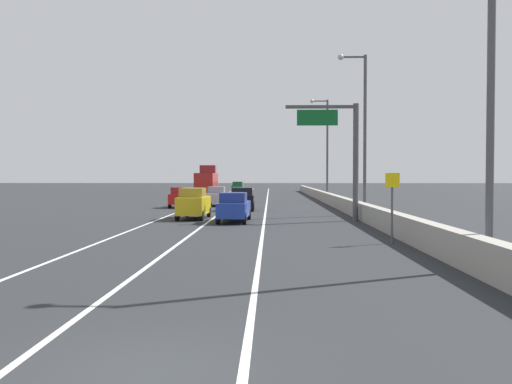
# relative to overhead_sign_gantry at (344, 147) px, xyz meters

# --- Properties ---
(ground_plane) EXTENTS (320.00, 320.00, 0.00)m
(ground_plane) POSITION_rel_overhead_sign_gantry_xyz_m (-6.61, 36.48, -4.73)
(ground_plane) COLOR #26282B
(lane_stripe_left) EXTENTS (0.16, 130.00, 0.00)m
(lane_stripe_left) POSITION_rel_overhead_sign_gantry_xyz_m (-12.11, 27.48, -4.73)
(lane_stripe_left) COLOR silver
(lane_stripe_left) RESTS_ON ground_plane
(lane_stripe_center) EXTENTS (0.16, 130.00, 0.00)m
(lane_stripe_center) POSITION_rel_overhead_sign_gantry_xyz_m (-8.61, 27.48, -4.73)
(lane_stripe_center) COLOR silver
(lane_stripe_center) RESTS_ON ground_plane
(lane_stripe_right) EXTENTS (0.16, 130.00, 0.00)m
(lane_stripe_right) POSITION_rel_overhead_sign_gantry_xyz_m (-5.11, 27.48, -4.73)
(lane_stripe_right) COLOR silver
(lane_stripe_right) RESTS_ON ground_plane
(jersey_barrier_right) EXTENTS (0.60, 120.00, 1.10)m
(jersey_barrier_right) POSITION_rel_overhead_sign_gantry_xyz_m (1.34, 12.48, -4.18)
(jersey_barrier_right) COLOR #9E998E
(jersey_barrier_right) RESTS_ON ground_plane
(overhead_sign_gantry) EXTENTS (4.68, 0.36, 7.50)m
(overhead_sign_gantry) POSITION_rel_overhead_sign_gantry_xyz_m (0.00, 0.00, 0.00)
(overhead_sign_gantry) COLOR #47474C
(overhead_sign_gantry) RESTS_ON ground_plane
(speed_advisory_sign) EXTENTS (0.60, 0.11, 3.00)m
(speed_advisory_sign) POSITION_rel_overhead_sign_gantry_xyz_m (0.44, -11.96, -2.96)
(speed_advisory_sign) COLOR #4C4C51
(speed_advisory_sign) RESTS_ON ground_plane
(lamp_post_right_near) EXTENTS (2.14, 0.44, 11.80)m
(lamp_post_right_near) POSITION_rel_overhead_sign_gantry_xyz_m (1.79, -18.33, 1.95)
(lamp_post_right_near) COLOR #4C4C51
(lamp_post_right_near) RESTS_ON ground_plane
(lamp_post_right_second) EXTENTS (2.14, 0.44, 11.80)m
(lamp_post_right_second) POSITION_rel_overhead_sign_gantry_xyz_m (1.99, 5.31, 1.95)
(lamp_post_right_second) COLOR #4C4C51
(lamp_post_right_second) RESTS_ON ground_plane
(lamp_post_right_third) EXTENTS (2.14, 0.44, 11.80)m
(lamp_post_right_third) POSITION_rel_overhead_sign_gantry_xyz_m (1.68, 28.95, 1.95)
(lamp_post_right_third) COLOR #4C4C51
(lamp_post_right_third) RESTS_ON ground_plane
(car_green_0) EXTENTS (1.96, 4.40, 1.94)m
(car_green_0) POSITION_rel_overhead_sign_gantry_xyz_m (-10.31, 59.14, -3.76)
(car_green_0) COLOR #196033
(car_green_0) RESTS_ON ground_plane
(car_yellow_1) EXTENTS (1.88, 4.48, 2.08)m
(car_yellow_1) POSITION_rel_overhead_sign_gantry_xyz_m (-9.86, 1.29, -3.69)
(car_yellow_1) COLOR gold
(car_yellow_1) RESTS_ON ground_plane
(car_black_2) EXTENTS (2.00, 4.51, 1.91)m
(car_black_2) POSITION_rel_overhead_sign_gantry_xyz_m (-7.05, 10.79, -3.77)
(car_black_2) COLOR black
(car_black_2) RESTS_ON ground_plane
(car_blue_3) EXTENTS (1.95, 4.67, 1.85)m
(car_blue_3) POSITION_rel_overhead_sign_gantry_xyz_m (-6.98, -1.14, -3.80)
(car_blue_3) COLOR #1E389E
(car_blue_3) RESTS_ON ground_plane
(car_red_4) EXTENTS (1.88, 4.10, 1.87)m
(car_red_4) POSITION_rel_overhead_sign_gantry_xyz_m (-12.86, 14.82, -3.80)
(car_red_4) COLOR red
(car_red_4) RESTS_ON ground_plane
(car_silver_5) EXTENTS (1.82, 4.53, 1.85)m
(car_silver_5) POSITION_rel_overhead_sign_gantry_xyz_m (-9.89, 17.65, -3.80)
(car_silver_5) COLOR #B7B7BC
(car_silver_5) RESTS_ON ground_plane
(box_truck) EXTENTS (2.68, 9.62, 4.37)m
(box_truck) POSITION_rel_overhead_sign_gantry_xyz_m (-13.30, 38.59, -2.72)
(box_truck) COLOR #A51E19
(box_truck) RESTS_ON ground_plane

